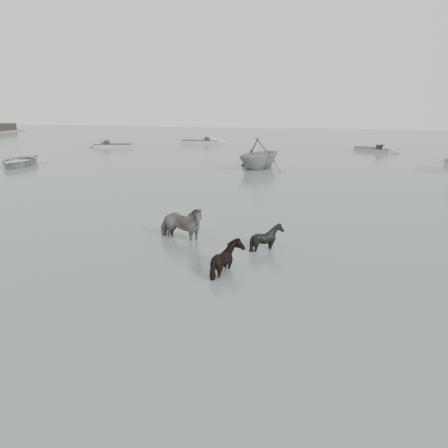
{
  "coord_description": "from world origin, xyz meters",
  "views": [
    {
      "loc": [
        2.64,
        -12.99,
        4.98
      ],
      "look_at": [
        -0.47,
        0.65,
        1.0
      ],
      "focal_mm": 35.0,
      "sensor_mm": 36.0,
      "label": 1
    }
  ],
  "objects_px": {
    "pony_pinto": "(180,218)",
    "pony_dark": "(228,252)",
    "pony_black": "(267,233)",
    "rowboat_lead": "(18,159)"
  },
  "relations": [
    {
      "from": "pony_dark",
      "to": "pony_black",
      "type": "bearing_deg",
      "value": -33.58
    },
    {
      "from": "pony_pinto",
      "to": "pony_dark",
      "type": "distance_m",
      "value": 3.65
    },
    {
      "from": "pony_black",
      "to": "pony_dark",
      "type": "bearing_deg",
      "value": 163.26
    },
    {
      "from": "pony_black",
      "to": "rowboat_lead",
      "type": "bearing_deg",
      "value": 57.11
    },
    {
      "from": "pony_pinto",
      "to": "rowboat_lead",
      "type": "xyz_separation_m",
      "value": [
        -18.43,
        15.2,
        -0.33
      ]
    },
    {
      "from": "pony_pinto",
      "to": "rowboat_lead",
      "type": "relative_size",
      "value": 0.41
    },
    {
      "from": "pony_pinto",
      "to": "rowboat_lead",
      "type": "height_order",
      "value": "pony_pinto"
    },
    {
      "from": "pony_dark",
      "to": "pony_black",
      "type": "xyz_separation_m",
      "value": [
        0.85,
        2.4,
        -0.05
      ]
    },
    {
      "from": "pony_pinto",
      "to": "rowboat_lead",
      "type": "distance_m",
      "value": 23.89
    },
    {
      "from": "pony_pinto",
      "to": "pony_dark",
      "type": "bearing_deg",
      "value": -128.05
    }
  ]
}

